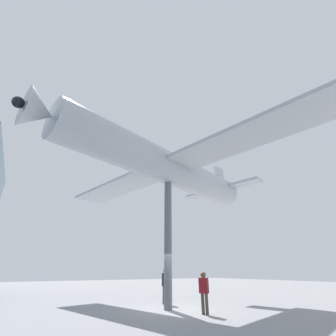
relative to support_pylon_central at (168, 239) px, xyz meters
The scene contains 5 objects.
ground_plane 3.26m from the support_pylon_central, ahead, with size 80.00×80.00×0.00m, color gray.
support_pylon_central is the anchor object (origin of this frame).
suspended_airplane 4.26m from the support_pylon_central, 104.23° to the left, with size 20.08×15.42×3.03m.
visitor_person 2.93m from the support_pylon_central, 27.85° to the right, with size 0.42×0.45×1.88m.
visitor_second 3.08m from the support_pylon_central, 161.02° to the right, with size 0.46×0.39×1.67m.
Camera 1 is at (-10.69, 6.72, 1.71)m, focal length 24.00 mm.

